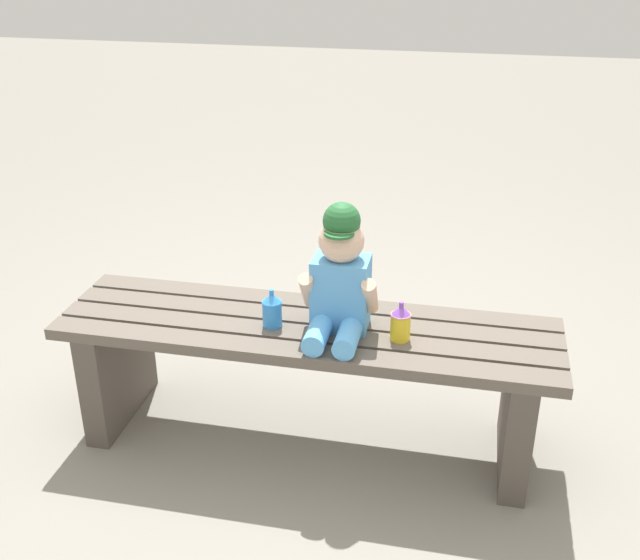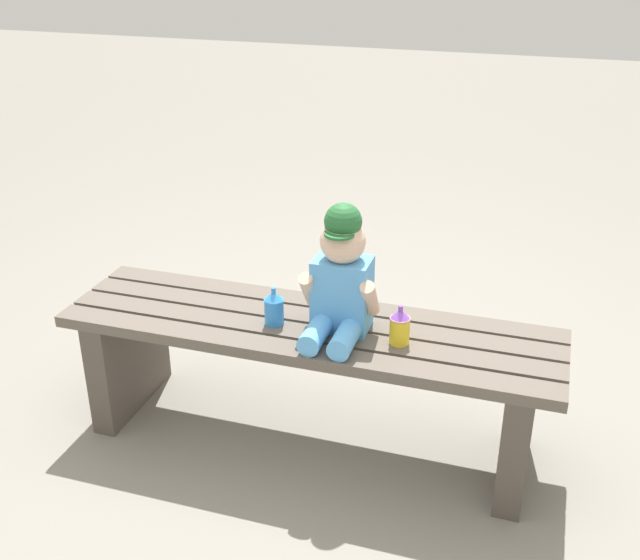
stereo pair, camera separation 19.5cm
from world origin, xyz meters
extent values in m
plane|color=gray|center=(0.00, 0.00, 0.00)|extent=(16.00, 16.00, 0.00)
cube|color=#60564C|center=(0.00, -0.16, 0.42)|extent=(1.56, 0.09, 0.04)
cube|color=#60564C|center=(0.00, -0.05, 0.42)|extent=(1.56, 0.09, 0.04)
cube|color=#60564C|center=(0.00, 0.05, 0.42)|extent=(1.56, 0.09, 0.04)
cube|color=#60564C|center=(0.00, 0.16, 0.42)|extent=(1.56, 0.09, 0.04)
cube|color=#524941|center=(-0.66, 0.00, 0.20)|extent=(0.08, 0.41, 0.40)
cube|color=#524941|center=(0.66, 0.00, 0.20)|extent=(0.08, 0.41, 0.40)
cube|color=#59A5E5|center=(0.10, 0.01, 0.55)|extent=(0.17, 0.12, 0.23)
sphere|color=beige|center=(0.10, 0.01, 0.72)|extent=(0.14, 0.14, 0.14)
cylinder|color=#266633|center=(0.10, -0.03, 0.76)|extent=(0.09, 0.09, 0.01)
sphere|color=#266633|center=(0.10, 0.01, 0.78)|extent=(0.11, 0.11, 0.11)
cylinder|color=#5DAEF0|center=(0.06, -0.11, 0.47)|extent=(0.07, 0.16, 0.07)
cylinder|color=#5DAEF0|center=(0.15, -0.11, 0.47)|extent=(0.07, 0.16, 0.07)
cylinder|color=beige|center=(0.01, -0.02, 0.56)|extent=(0.04, 0.12, 0.14)
cylinder|color=beige|center=(0.20, -0.02, 0.56)|extent=(0.04, 0.12, 0.14)
cylinder|color=#338CE5|center=(-0.10, -0.03, 0.48)|extent=(0.06, 0.06, 0.08)
cone|color=#338CE5|center=(-0.10, -0.03, 0.53)|extent=(0.06, 0.06, 0.03)
cylinder|color=#338CE5|center=(-0.10, -0.03, 0.55)|extent=(0.01, 0.01, 0.02)
cylinder|color=yellow|center=(0.29, -0.03, 0.48)|extent=(0.06, 0.06, 0.08)
cone|color=#8C4CCC|center=(0.29, -0.03, 0.53)|extent=(0.06, 0.06, 0.03)
cylinder|color=#8C4CCC|center=(0.29, -0.03, 0.55)|extent=(0.01, 0.01, 0.02)
camera|label=1|loc=(0.47, -2.03, 1.59)|focal=42.90mm
camera|label=2|loc=(0.66, -1.98, 1.59)|focal=42.90mm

